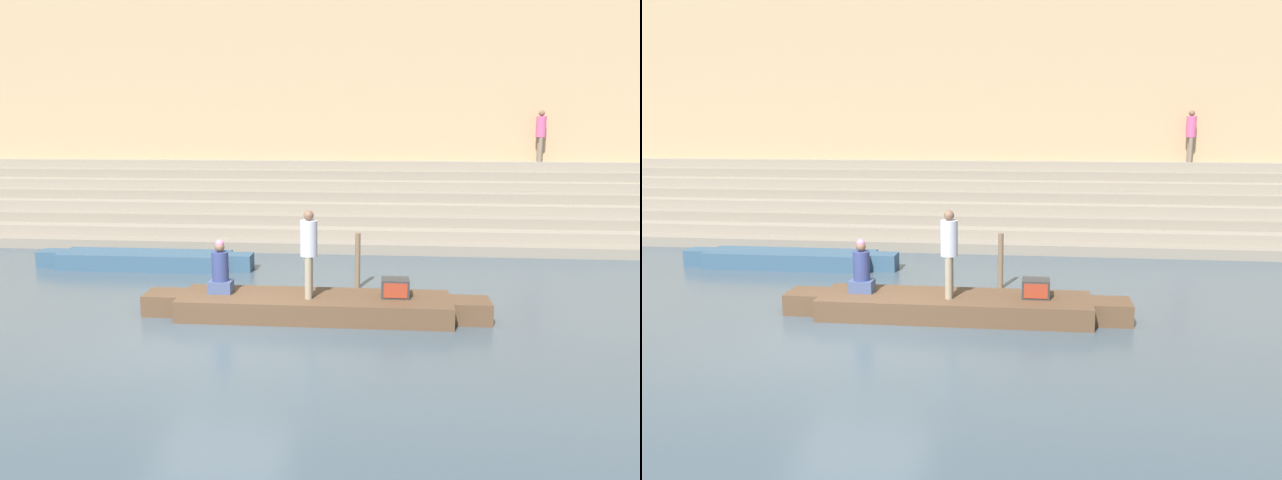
{
  "view_description": "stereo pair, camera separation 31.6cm",
  "coord_description": "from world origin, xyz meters",
  "views": [
    {
      "loc": [
        2.84,
        -10.52,
        3.84
      ],
      "look_at": [
        1.64,
        2.54,
        1.32
      ],
      "focal_mm": 35.0,
      "sensor_mm": 36.0,
      "label": 1
    },
    {
      "loc": [
        3.16,
        -10.49,
        3.84
      ],
      "look_at": [
        1.64,
        2.54,
        1.32
      ],
      "focal_mm": 35.0,
      "sensor_mm": 36.0,
      "label": 2
    }
  ],
  "objects": [
    {
      "name": "ground_plane",
      "position": [
        0.0,
        0.0,
        0.0
      ],
      "size": [
        120.0,
        120.0,
        0.0
      ],
      "primitive_type": "plane",
      "color": "#3D4C56"
    },
    {
      "name": "ghat_steps",
      "position": [
        0.0,
        10.69,
        0.85
      ],
      "size": [
        36.0,
        5.39,
        2.41
      ],
      "color": "gray",
      "rests_on": "ground"
    },
    {
      "name": "back_wall",
      "position": [
        0.0,
        13.19,
        4.23
      ],
      "size": [
        34.2,
        1.28,
        8.52
      ],
      "color": "tan",
      "rests_on": "ground"
    },
    {
      "name": "rowboat_main",
      "position": [
        1.64,
        1.34,
        0.23
      ],
      "size": [
        6.85,
        1.5,
        0.42
      ],
      "rotation": [
        0.0,
        0.0,
        0.01
      ],
      "color": "brown",
      "rests_on": "ground"
    },
    {
      "name": "person_standing",
      "position": [
        1.54,
        1.22,
        1.42
      ],
      "size": [
        0.34,
        0.34,
        1.73
      ],
      "rotation": [
        0.0,
        0.0,
        0.09
      ],
      "color": "gray",
      "rests_on": "rowboat_main"
    },
    {
      "name": "person_rowing",
      "position": [
        -0.27,
        1.43,
        0.86
      ],
      "size": [
        0.47,
        0.37,
        1.09
      ],
      "rotation": [
        0.0,
        0.0,
        -0.07
      ],
      "color": "#3D4C75",
      "rests_on": "rowboat_main"
    },
    {
      "name": "tv_set",
      "position": [
        3.23,
        1.41,
        0.61
      ],
      "size": [
        0.54,
        0.44,
        0.37
      ],
      "rotation": [
        0.0,
        0.0,
        0.01
      ],
      "color": "#2D2D2D",
      "rests_on": "rowboat_main"
    },
    {
      "name": "moored_boat_shore",
      "position": [
        -3.24,
        5.07,
        0.23
      ],
      "size": [
        5.76,
        1.07,
        0.43
      ],
      "rotation": [
        0.0,
        0.0,
        -0.05
      ],
      "color": "#33516B",
      "rests_on": "ground"
    },
    {
      "name": "mooring_post",
      "position": [
        2.42,
        3.55,
        0.65
      ],
      "size": [
        0.12,
        0.12,
        1.31
      ],
      "primitive_type": "cylinder",
      "color": "brown",
      "rests_on": "ground"
    },
    {
      "name": "person_on_steps",
      "position": [
        8.52,
        12.26,
        3.44
      ],
      "size": [
        0.33,
        0.33,
        1.79
      ],
      "rotation": [
        0.0,
        0.0,
        1.1
      ],
      "color": "#756656",
      "rests_on": "ghat_steps"
    }
  ]
}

